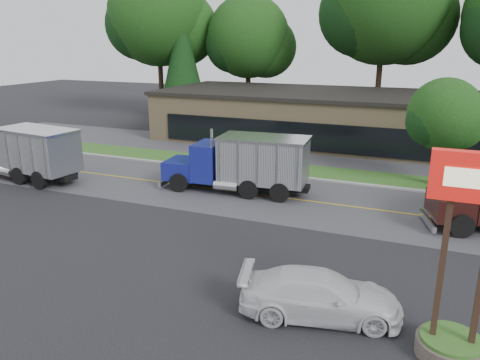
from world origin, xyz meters
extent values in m
plane|color=#2B2B30|center=(0.00, 0.00, 0.00)|extent=(140.00, 140.00, 0.00)
cube|color=#5A5A5F|center=(0.00, 9.00, 0.00)|extent=(60.00, 8.00, 0.02)
cube|color=gold|center=(0.00, 9.00, 0.00)|extent=(60.00, 0.12, 0.01)
cube|color=#9E9E99|center=(0.00, 13.20, 0.00)|extent=(60.00, 0.30, 0.12)
cube|color=#2A6221|center=(0.00, 15.00, 0.00)|extent=(60.00, 3.40, 0.03)
cube|color=#5A5A5F|center=(0.00, 20.00, 0.00)|extent=(60.00, 7.00, 0.02)
cube|color=tan|center=(2.00, 26.00, 2.00)|extent=(32.00, 12.00, 4.00)
cylinder|color=#6B6054|center=(10.50, -2.50, 0.25)|extent=(1.90, 1.90, 0.50)
cylinder|color=#2A6221|center=(10.50, -2.50, 0.55)|extent=(1.70, 1.70, 0.10)
cube|color=#332116|center=(10.00, -2.50, 2.60)|extent=(0.16, 0.16, 5.00)
cube|color=red|center=(10.50, -2.50, 5.30)|extent=(2.20, 0.35, 1.30)
cube|color=beige|center=(10.50, -2.69, 5.30)|extent=(1.50, 0.04, 0.50)
cube|color=beige|center=(10.50, -2.31, 5.30)|extent=(1.50, 0.04, 0.50)
cylinder|color=#382619|center=(-20.00, 32.00, 3.03)|extent=(0.56, 0.56, 6.06)
sphere|color=#17390F|center=(-20.00, 32.00, 11.26)|extent=(11.09, 11.09, 11.09)
sphere|color=#17390F|center=(-17.92, 33.39, 9.88)|extent=(8.32, 8.32, 8.32)
sphere|color=black|center=(-21.73, 30.96, 10.22)|extent=(7.62, 7.62, 7.62)
cylinder|color=#382619|center=(-10.00, 34.00, 2.42)|extent=(0.56, 0.56, 4.84)
sphere|color=#17390F|center=(-10.00, 34.00, 8.99)|extent=(8.85, 8.85, 8.85)
sphere|color=#17390F|center=(-8.34, 35.11, 7.88)|extent=(6.64, 6.64, 6.64)
sphere|color=black|center=(-11.38, 33.17, 8.16)|extent=(6.08, 6.08, 6.08)
cylinder|color=#382619|center=(4.00, 34.00, 3.29)|extent=(0.56, 0.56, 6.58)
sphere|color=#17390F|center=(4.00, 34.00, 12.23)|extent=(12.04, 12.04, 12.04)
sphere|color=#17390F|center=(6.26, 35.51, 10.72)|extent=(9.03, 9.03, 9.03)
sphere|color=black|center=(2.12, 32.87, 11.10)|extent=(8.28, 8.28, 8.28)
cylinder|color=#382619|center=(-16.00, 30.00, 0.50)|extent=(0.44, 0.44, 1.00)
cone|color=black|center=(-16.00, 30.00, 6.64)|extent=(5.31, 5.31, 10.87)
cylinder|color=#382619|center=(10.00, 15.00, 1.18)|extent=(0.56, 0.56, 2.37)
sphere|color=#17390F|center=(10.00, 15.00, 4.40)|extent=(4.33, 4.33, 4.33)
sphere|color=#17390F|center=(10.81, 15.54, 3.86)|extent=(3.25, 3.25, 3.25)
sphere|color=black|center=(9.32, 14.59, 3.99)|extent=(2.98, 2.98, 2.98)
cube|color=black|center=(-14.70, 6.50, 0.57)|extent=(8.51, 2.01, 0.28)
cube|color=red|center=(-16.70, 6.74, 1.72)|extent=(1.75, 2.56, 2.20)
cube|color=silver|center=(-13.24, 6.32, 2.02)|extent=(5.32, 3.09, 2.50)
cube|color=silver|center=(-13.24, 6.32, 3.32)|extent=(5.48, 3.25, 0.12)
cylinder|color=black|center=(-18.03, 8.06, 0.57)|extent=(1.13, 0.48, 1.10)
cylinder|color=black|center=(-12.73, 7.42, 0.57)|extent=(1.13, 0.48, 1.10)
cylinder|color=black|center=(-13.01, 5.14, 0.57)|extent=(1.13, 0.48, 1.10)
cube|color=black|center=(-0.77, 9.17, 0.57)|extent=(8.29, 1.65, 0.28)
cube|color=navy|center=(-4.34, 8.89, 1.12)|extent=(2.15, 2.45, 1.10)
cube|color=navy|center=(-2.73, 9.01, 1.72)|extent=(1.62, 2.51, 2.20)
cube|color=black|center=(-3.36, 8.96, 2.12)|extent=(0.23, 2.10, 0.90)
cube|color=silver|center=(0.66, 9.28, 2.02)|extent=(5.11, 2.88, 2.50)
cube|color=silver|center=(0.66, 9.28, 3.32)|extent=(5.27, 3.05, 0.12)
cylinder|color=black|center=(-4.25, 10.05, 0.57)|extent=(1.12, 0.44, 1.10)
cylinder|color=black|center=(-4.07, 7.75, 0.57)|extent=(1.12, 0.44, 1.10)
cylinder|color=black|center=(0.92, 10.46, 0.57)|extent=(1.12, 0.44, 1.10)
cylinder|color=black|center=(1.11, 8.17, 0.57)|extent=(1.12, 0.44, 1.10)
cube|color=black|center=(10.62, 7.81, 1.12)|extent=(2.39, 2.71, 1.10)
cube|color=black|center=(11.51, 8.06, 2.12)|extent=(0.63, 2.04, 0.90)
cylinder|color=black|center=(10.47, 8.97, 0.57)|extent=(1.15, 0.63, 1.10)
cylinder|color=black|center=(11.09, 6.75, 0.57)|extent=(1.15, 0.63, 1.10)
imported|color=silver|center=(6.60, -1.90, 0.75)|extent=(5.54, 3.25, 1.51)
camera|label=1|loc=(9.30, -15.24, 8.62)|focal=35.00mm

